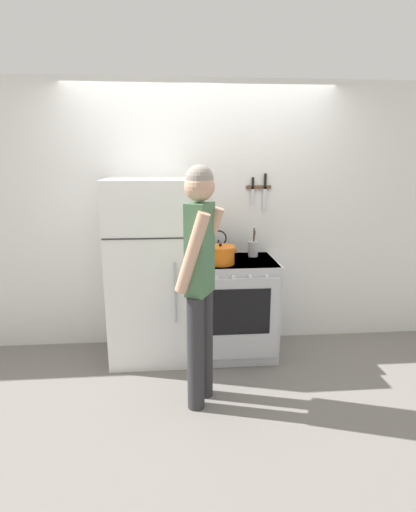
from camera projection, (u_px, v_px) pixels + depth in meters
The scene contains 9 objects.
ground_plane at pixel (202, 339), 4.18m from camera, with size 14.00×14.00×0.00m, color slate.
wall_back at pixel (201, 217), 3.91m from camera, with size 10.00×0.06×2.55m.
refrigerator at pixel (150, 271), 3.64m from camera, with size 0.74×0.65×1.67m.
stove_range at pixel (236, 307), 3.77m from camera, with size 0.72×0.65×0.92m.
dutch_oven_pot at pixel (220, 255), 3.54m from camera, with size 0.31×0.27×0.19m.
tea_kettle at pixel (219, 249), 3.78m from camera, with size 0.25×0.20×0.26m.
utensil_jar at pixel (253, 248), 3.81m from camera, with size 0.09×0.09×0.28m.
person at pixel (200, 274), 2.87m from camera, with size 0.40×0.44×1.80m.
wall_knife_strip at pixel (259, 187), 3.84m from camera, with size 0.24×0.03×0.35m.
Camera 1 is at (-0.26, -3.85, 1.83)m, focal length 28.00 mm.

